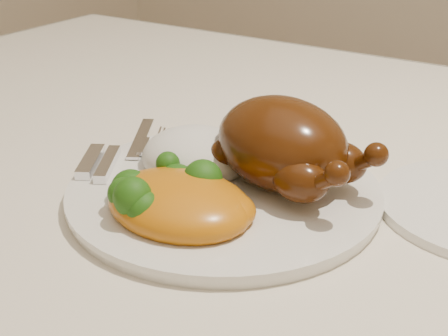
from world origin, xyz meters
The scene contains 7 objects.
dining_table centered at (0.00, 0.00, 0.67)m, with size 1.60×0.90×0.76m.
tablecloth centered at (0.00, 0.00, 0.74)m, with size 1.73×1.03×0.18m.
dinner_plate centered at (-0.12, -0.09, 0.77)m, with size 0.30×0.30×0.01m, color white.
roast_chicken centered at (-0.07, -0.05, 0.82)m, with size 0.18×0.14×0.09m.
rice_mound centered at (-0.17, -0.06, 0.79)m, with size 0.14×0.13×0.06m.
mac_and_cheese centered at (-0.12, -0.15, 0.79)m, with size 0.14×0.11×0.06m.
cutlery centered at (-0.25, -0.10, 0.79)m, with size 0.08×0.17×0.01m.
Camera 1 is at (0.18, -0.54, 1.06)m, focal length 50.00 mm.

